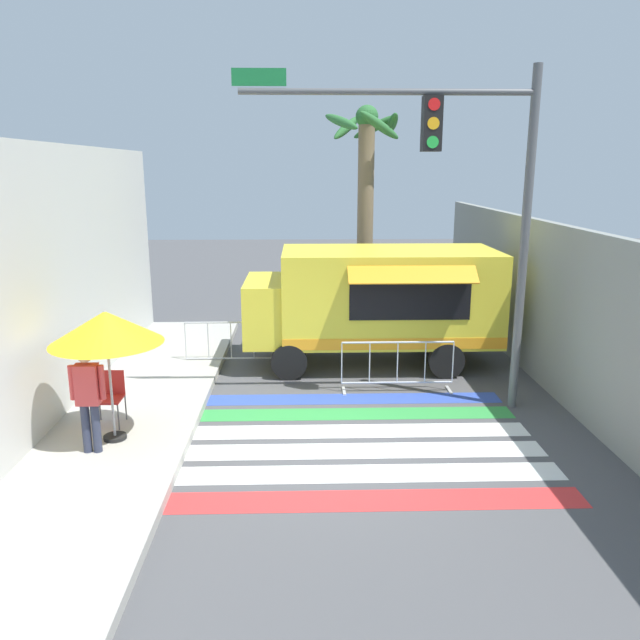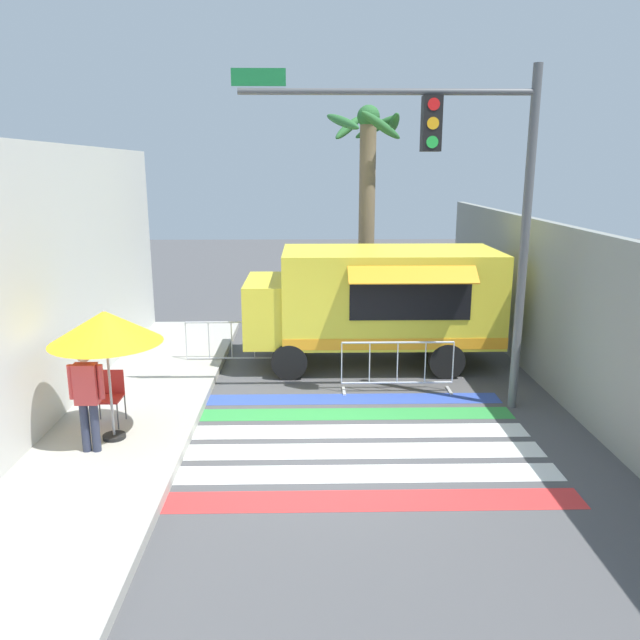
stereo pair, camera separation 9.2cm
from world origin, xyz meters
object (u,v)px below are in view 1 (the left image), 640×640
(food_truck, at_px, (369,298))
(traffic_signal_pole, at_px, (469,181))
(patio_umbrella, at_px, (106,328))
(folding_chair, at_px, (109,393))
(palm_tree, at_px, (366,190))
(vendor_person, at_px, (88,394))
(barricade_side, at_px, (231,344))
(barricade_front, at_px, (397,367))

(food_truck, bearing_deg, traffic_signal_pole, -63.63)
(patio_umbrella, distance_m, folding_chair, 1.47)
(folding_chair, xyz_separation_m, palm_tree, (4.97, 7.17, 3.08))
(vendor_person, bearing_deg, barricade_side, 63.58)
(barricade_side, distance_m, palm_tree, 5.91)
(traffic_signal_pole, bearing_deg, food_truck, 116.37)
(patio_umbrella, distance_m, palm_tree, 9.31)
(food_truck, bearing_deg, palm_tree, 86.40)
(food_truck, xyz_separation_m, folding_chair, (-4.76, -3.71, -0.83))
(barricade_front, distance_m, barricade_side, 3.89)
(food_truck, relative_size, palm_tree, 0.93)
(patio_umbrella, distance_m, barricade_front, 5.67)
(food_truck, distance_m, folding_chair, 6.09)
(folding_chair, distance_m, barricade_front, 5.45)
(barricade_front, height_order, barricade_side, same)
(folding_chair, height_order, palm_tree, palm_tree)
(traffic_signal_pole, relative_size, barricade_side, 2.94)
(food_truck, bearing_deg, vendor_person, -134.31)
(vendor_person, bearing_deg, folding_chair, 85.09)
(food_truck, height_order, barricade_front, food_truck)
(food_truck, height_order, folding_chair, food_truck)
(patio_umbrella, xyz_separation_m, barricade_front, (4.88, 2.47, -1.47))
(barricade_front, distance_m, palm_tree, 6.27)
(vendor_person, xyz_separation_m, barricade_side, (1.59, 4.65, -0.57))
(food_truck, distance_m, barricade_side, 3.28)
(patio_umbrella, bearing_deg, barricade_front, 26.86)
(traffic_signal_pole, xyz_separation_m, vendor_person, (-6.08, -2.06, -3.06))
(food_truck, distance_m, patio_umbrella, 6.29)
(folding_chair, distance_m, vendor_person, 1.18)
(barricade_side, bearing_deg, palm_tree, 47.47)
(palm_tree, bearing_deg, folding_chair, -124.77)
(food_truck, relative_size, folding_chair, 6.24)
(food_truck, distance_m, barricade_front, 2.18)
(traffic_signal_pole, xyz_separation_m, palm_tree, (-1.15, 6.22, -0.37))
(folding_chair, distance_m, barricade_side, 3.90)
(food_truck, relative_size, barricade_side, 2.71)
(patio_umbrella, relative_size, barricade_front, 0.93)
(food_truck, bearing_deg, folding_chair, -142.04)
(folding_chair, distance_m, palm_tree, 9.25)
(patio_umbrella, relative_size, palm_tree, 0.35)
(patio_umbrella, bearing_deg, vendor_person, -113.88)
(food_truck, xyz_separation_m, barricade_side, (-3.11, -0.18, -1.01))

